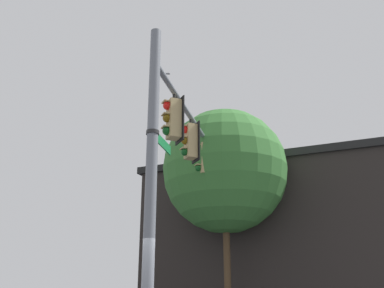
% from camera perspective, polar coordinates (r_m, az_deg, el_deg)
% --- Properties ---
extents(signal_pole, '(0.25, 0.25, 7.32)m').
position_cam_1_polar(signal_pole, '(8.68, -5.65, -5.19)').
color(signal_pole, slate).
rests_on(signal_pole, ground).
extents(mast_arm, '(4.80, 3.76, 0.15)m').
position_cam_1_polar(mast_arm, '(12.28, -0.58, 4.29)').
color(mast_arm, slate).
extents(traffic_light_nearest_pole, '(0.54, 0.49, 1.31)m').
position_cam_1_polar(traffic_light_nearest_pole, '(10.72, -2.63, 3.45)').
color(traffic_light_nearest_pole, black).
extents(traffic_light_mid_inner, '(0.54, 0.49, 1.31)m').
position_cam_1_polar(traffic_light_mid_inner, '(12.31, -0.27, 0.37)').
color(traffic_light_mid_inner, black).
extents(traffic_light_mid_outer, '(0.54, 0.49, 1.31)m').
position_cam_1_polar(traffic_light_mid_outer, '(13.94, 1.53, -1.99)').
color(traffic_light_mid_outer, black).
extents(street_name_sign, '(1.17, 0.94, 0.22)m').
position_cam_1_polar(street_name_sign, '(9.35, -4.64, 0.73)').
color(street_name_sign, '#147238').
extents(bird_flying, '(0.23, 0.37, 0.07)m').
position_cam_1_polar(bird_flying, '(14.34, -3.81, 9.57)').
color(bird_flying, gray).
extents(storefront_building, '(11.81, 11.63, 6.71)m').
position_cam_1_polar(storefront_building, '(19.10, 11.05, -13.47)').
color(storefront_building, '#282321').
rests_on(storefront_building, ground).
extents(tree_by_storefront, '(4.72, 4.72, 8.18)m').
position_cam_1_polar(tree_by_storefront, '(15.87, 4.51, -3.67)').
color(tree_by_storefront, '#4C3823').
rests_on(tree_by_storefront, ground).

